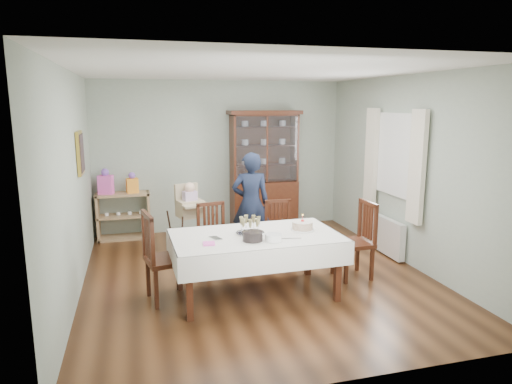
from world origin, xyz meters
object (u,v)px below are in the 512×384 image
object	(u,v)px
sideboard	(124,216)
chair_end_right	(354,255)
chair_far_left	(215,252)
woman	(251,204)
birthday_cake	(302,226)
chair_far_right	(280,245)
dining_table	(256,265)
china_cabinet	(264,169)
chair_end_left	(166,274)
high_chair	(191,226)
champagne_tray	(250,229)
gift_bag_orange	(132,184)
gift_bag_pink	(106,183)

from	to	relation	value
sideboard	chair_end_right	bearing A→B (deg)	-41.47
chair_far_left	woman	world-z (taller)	woman
chair_end_right	sideboard	bearing A→B (deg)	-133.71
birthday_cake	chair_far_right	bearing A→B (deg)	88.15
dining_table	sideboard	size ratio (longest dim) A/B	2.25
china_cabinet	woman	distance (m)	1.48
chair_end_left	high_chair	xyz separation A→B (m)	(0.49, 1.64, 0.12)
chair_far_right	high_chair	distance (m)	1.45
sideboard	birthday_cake	bearing A→B (deg)	-52.31
china_cabinet	chair_far_right	size ratio (longest dim) A/B	2.39
china_cabinet	high_chair	bearing A→B (deg)	-144.21
sideboard	china_cabinet	bearing A→B (deg)	-0.49
champagne_tray	gift_bag_orange	size ratio (longest dim) A/B	0.98
chair_far_right	chair_end_right	distance (m)	1.09
china_cabinet	gift_bag_pink	bearing A→B (deg)	179.97
champagne_tray	gift_bag_pink	xyz separation A→B (m)	(-1.78, 2.80, 0.17)
chair_end_right	gift_bag_pink	xyz separation A→B (m)	(-3.25, 2.63, 0.69)
chair_end_right	gift_bag_pink	size ratio (longest dim) A/B	2.36
chair_far_right	chair_end_left	xyz separation A→B (m)	(-1.69, -0.85, 0.05)
sideboard	gift_bag_pink	bearing A→B (deg)	-175.59
chair_far_right	chair_end_left	world-z (taller)	chair_end_left
chair_far_right	woman	bearing A→B (deg)	121.77
gift_bag_orange	woman	bearing A→B (deg)	-37.16
dining_table	china_cabinet	size ratio (longest dim) A/B	0.93
china_cabinet	gift_bag_orange	size ratio (longest dim) A/B	6.14
chair_end_left	gift_bag_orange	xyz separation A→B (m)	(-0.35, 2.71, 0.64)
high_chair	woman	bearing A→B (deg)	-30.82
woman	high_chair	size ratio (longest dim) A/B	1.41
china_cabinet	chair_end_right	world-z (taller)	china_cabinet
dining_table	gift_bag_orange	xyz separation A→B (m)	(-1.41, 2.85, 0.57)
chair_far_right	gift_bag_pink	distance (m)	3.18
birthday_cake	high_chair	bearing A→B (deg)	124.08
china_cabinet	birthday_cake	world-z (taller)	china_cabinet
dining_table	chair_far_left	bearing A→B (deg)	109.96
sideboard	chair_far_right	size ratio (longest dim) A/B	0.99
chair_far_left	gift_bag_orange	xyz separation A→B (m)	(-1.08, 1.94, 0.68)
chair_end_left	gift_bag_orange	bearing A→B (deg)	-3.71
chair_far_right	woman	world-z (taller)	woman
chair_end_left	gift_bag_orange	world-z (taller)	gift_bag_orange
china_cabinet	chair_end_right	size ratio (longest dim) A/B	2.12
sideboard	gift_bag_pink	size ratio (longest dim) A/B	2.08
chair_end_left	high_chair	world-z (taller)	high_chair
chair_far_left	chair_end_right	xyz separation A→B (m)	(1.75, -0.69, 0.02)
chair_end_left	gift_bag_orange	size ratio (longest dim) A/B	3.03
china_cabinet	champagne_tray	bearing A→B (deg)	-109.25
china_cabinet	dining_table	bearing A→B (deg)	-107.92
dining_table	woman	world-z (taller)	woman
high_chair	gift_bag_orange	xyz separation A→B (m)	(-0.84, 1.07, 0.52)
high_chair	champagne_tray	xyz separation A→B (m)	(0.51, -1.73, 0.39)
champagne_tray	birthday_cake	size ratio (longest dim) A/B	1.18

